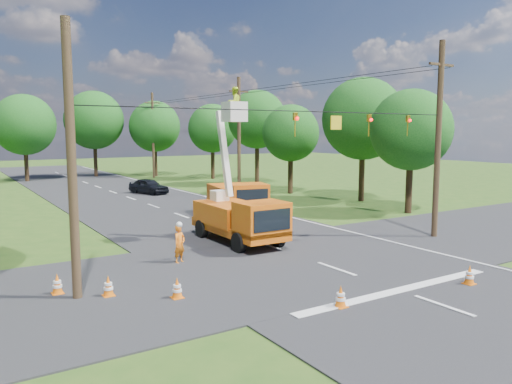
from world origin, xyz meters
TOP-DOWN VIEW (x-y plane):
  - ground at (0.00, 20.00)m, footprint 140.00×140.00m
  - road_main at (0.00, 20.00)m, footprint 12.00×100.00m
  - road_cross at (0.00, 2.00)m, footprint 56.00×10.00m
  - stop_bar at (0.00, -3.20)m, footprint 9.00×0.45m
  - edge_line at (5.60, 20.00)m, footprint 0.12×90.00m
  - bucket_truck at (-0.77, 6.25)m, footprint 2.48×6.11m
  - second_truck at (2.98, 12.90)m, footprint 3.51×6.55m
  - ground_worker at (-4.82, 4.33)m, footprint 0.69×0.60m
  - distant_car at (2.38, 27.33)m, footprint 2.87×4.32m
  - traffic_cone_0 at (-2.78, -3.32)m, footprint 0.38×0.38m
  - traffic_cone_1 at (2.71, -4.03)m, footprint 0.38×0.38m
  - traffic_cone_2 at (0.83, 8.65)m, footprint 0.38×0.38m
  - traffic_cone_3 at (2.84, 10.90)m, footprint 0.38×0.38m
  - traffic_cone_4 at (-6.74, 0.20)m, footprint 0.38×0.38m
  - traffic_cone_5 at (-8.58, 1.63)m, footprint 0.38×0.38m
  - traffic_cone_6 at (-9.97, 2.79)m, footprint 0.38×0.38m
  - traffic_cone_7 at (4.13, 15.85)m, footprint 0.38×0.38m
  - pole_right_near at (8.50, 2.00)m, footprint 1.80×0.30m
  - pole_right_mid at (8.50, 22.00)m, footprint 1.80×0.30m
  - pole_right_far at (8.50, 42.00)m, footprint 1.80×0.30m
  - pole_left at (-9.50, 2.00)m, footprint 0.30×0.30m
  - signal_span at (2.23, 1.99)m, footprint 18.00×0.29m
  - tree_right_a at (13.50, 8.00)m, footprint 5.40×5.40m
  - tree_right_b at (15.00, 14.00)m, footprint 6.40×6.40m
  - tree_right_c at (13.20, 21.00)m, footprint 5.00×5.00m
  - tree_right_d at (14.80, 29.00)m, footprint 6.00×6.00m
  - tree_right_e at (13.80, 37.00)m, footprint 5.60×5.60m
  - tree_far_a at (-5.00, 45.00)m, footprint 6.60×6.60m
  - tree_far_b at (3.00, 47.00)m, footprint 7.00×7.00m
  - tree_far_c at (9.50, 44.00)m, footprint 6.20×6.20m

SIDE VIEW (x-z plane):
  - ground at x=0.00m, z-range 0.00..0.00m
  - road_main at x=0.00m, z-range -0.03..0.03m
  - road_cross at x=0.00m, z-range -0.04..0.04m
  - stop_bar at x=0.00m, z-range -0.01..0.01m
  - edge_line at x=5.60m, z-range -0.01..0.01m
  - traffic_cone_0 at x=-2.78m, z-range 0.00..0.71m
  - traffic_cone_1 at x=2.71m, z-range 0.00..0.71m
  - traffic_cone_2 at x=0.83m, z-range 0.00..0.71m
  - traffic_cone_3 at x=2.84m, z-range 0.00..0.71m
  - traffic_cone_4 at x=-6.74m, z-range 0.00..0.71m
  - traffic_cone_5 at x=-8.58m, z-range 0.00..0.71m
  - traffic_cone_6 at x=-9.97m, z-range 0.00..0.71m
  - traffic_cone_7 at x=4.13m, z-range 0.00..0.71m
  - distant_car at x=2.38m, z-range 0.00..1.37m
  - ground_worker at x=-4.82m, z-range 0.00..1.61m
  - second_truck at x=2.98m, z-range 0.05..2.38m
  - bucket_truck at x=-0.77m, z-range -2.22..5.41m
  - pole_left at x=-9.50m, z-range 0.00..9.00m
  - pole_right_near at x=8.50m, z-range 0.11..10.11m
  - pole_right_mid at x=8.50m, z-range 0.11..10.11m
  - pole_right_far at x=8.50m, z-range 0.11..10.11m
  - tree_right_c at x=13.20m, z-range 1.40..9.23m
  - tree_right_a at x=13.50m, z-range 1.42..9.70m
  - tree_right_e at x=13.80m, z-range 1.50..10.12m
  - signal_span at x=2.23m, z-range 5.34..6.41m
  - tree_far_c at x=9.50m, z-range 1.47..10.65m
  - tree_far_a at x=-5.00m, z-range 1.44..10.94m
  - tree_right_b at x=15.00m, z-range 1.61..11.26m
  - tree_right_d at x=14.80m, z-range 1.83..11.53m
  - tree_far_b at x=3.00m, z-range 1.65..11.97m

